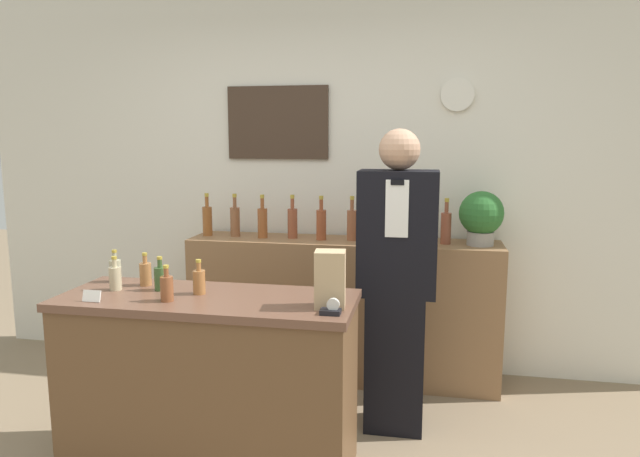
# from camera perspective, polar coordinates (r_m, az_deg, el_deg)

# --- Properties ---
(back_wall) EXTENTS (5.20, 0.09, 2.70)m
(back_wall) POSITION_cam_1_polar(r_m,az_deg,el_deg) (4.13, 0.07, 4.76)
(back_wall) COLOR silver
(back_wall) RESTS_ON ground_plane
(back_shelf) EXTENTS (2.12, 0.41, 0.98)m
(back_shelf) POSITION_cam_1_polar(r_m,az_deg,el_deg) (4.00, 2.25, -8.07)
(back_shelf) COLOR #8E6642
(back_shelf) RESTS_ON ground_plane
(display_counter) EXTENTS (1.45, 0.55, 0.90)m
(display_counter) POSITION_cam_1_polar(r_m,az_deg,el_deg) (3.00, -10.98, -14.98)
(display_counter) COLOR brown
(display_counter) RESTS_ON ground_plane
(shopkeeper) EXTENTS (0.43, 0.27, 1.72)m
(shopkeeper) POSITION_cam_1_polar(r_m,az_deg,el_deg) (3.24, 7.67, -5.50)
(shopkeeper) COLOR black
(shopkeeper) RESTS_ON ground_plane
(potted_plant) EXTENTS (0.28, 0.28, 0.35)m
(potted_plant) POSITION_cam_1_polar(r_m,az_deg,el_deg) (3.82, 15.83, 1.24)
(potted_plant) COLOR #9E998E
(potted_plant) RESTS_ON back_shelf
(paper_bag) EXTENTS (0.15, 0.13, 0.26)m
(paper_bag) POSITION_cam_1_polar(r_m,az_deg,el_deg) (2.59, 1.02, -5.09)
(paper_bag) COLOR tan
(paper_bag) RESTS_ON display_counter
(tape_dispenser) EXTENTS (0.09, 0.06, 0.07)m
(tape_dispenser) POSITION_cam_1_polar(r_m,az_deg,el_deg) (2.51, 1.15, -8.08)
(tape_dispenser) COLOR black
(tape_dispenser) RESTS_ON display_counter
(price_card_left) EXTENTS (0.09, 0.02, 0.06)m
(price_card_left) POSITION_cam_1_polar(r_m,az_deg,el_deg) (2.90, -21.87, -6.28)
(price_card_left) COLOR white
(price_card_left) RESTS_ON display_counter
(counter_bottle_0) EXTENTS (0.06, 0.06, 0.17)m
(counter_bottle_0) POSITION_cam_1_polar(r_m,az_deg,el_deg) (3.24, -19.79, -3.91)
(counter_bottle_0) COLOR #ADAC89
(counter_bottle_0) RESTS_ON display_counter
(counter_bottle_1) EXTENTS (0.06, 0.06, 0.17)m
(counter_bottle_1) POSITION_cam_1_polar(r_m,az_deg,el_deg) (3.07, -19.80, -4.63)
(counter_bottle_1) COLOR tan
(counter_bottle_1) RESTS_ON display_counter
(counter_bottle_2) EXTENTS (0.06, 0.06, 0.17)m
(counter_bottle_2) POSITION_cam_1_polar(r_m,az_deg,el_deg) (3.11, -17.05, -4.29)
(counter_bottle_2) COLOR #A66D3D
(counter_bottle_2) RESTS_ON display_counter
(counter_bottle_3) EXTENTS (0.06, 0.06, 0.17)m
(counter_bottle_3) POSITION_cam_1_polar(r_m,az_deg,el_deg) (3.00, -15.67, -4.75)
(counter_bottle_3) COLOR #375629
(counter_bottle_3) RESTS_ON display_counter
(counter_bottle_4) EXTENTS (0.06, 0.06, 0.17)m
(counter_bottle_4) POSITION_cam_1_polar(r_m,az_deg,el_deg) (2.79, -15.07, -5.73)
(counter_bottle_4) COLOR brown
(counter_bottle_4) RESTS_ON display_counter
(counter_bottle_5) EXTENTS (0.06, 0.06, 0.17)m
(counter_bottle_5) POSITION_cam_1_polar(r_m,az_deg,el_deg) (2.88, -12.00, -5.16)
(counter_bottle_5) COLOR #A26736
(counter_bottle_5) RESTS_ON display_counter
(shelf_bottle_0) EXTENTS (0.07, 0.07, 0.30)m
(shelf_bottle_0) POSITION_cam_1_polar(r_m,az_deg,el_deg) (4.14, -11.20, 0.88)
(shelf_bottle_0) COLOR brown
(shelf_bottle_0) RESTS_ON back_shelf
(shelf_bottle_1) EXTENTS (0.07, 0.07, 0.30)m
(shelf_bottle_1) POSITION_cam_1_polar(r_m,az_deg,el_deg) (4.06, -8.49, 0.80)
(shelf_bottle_1) COLOR brown
(shelf_bottle_1) RESTS_ON back_shelf
(shelf_bottle_2) EXTENTS (0.07, 0.07, 0.30)m
(shelf_bottle_2) POSITION_cam_1_polar(r_m,az_deg,el_deg) (3.98, -5.77, 0.68)
(shelf_bottle_2) COLOR brown
(shelf_bottle_2) RESTS_ON back_shelf
(shelf_bottle_3) EXTENTS (0.07, 0.07, 0.30)m
(shelf_bottle_3) POSITION_cam_1_polar(r_m,az_deg,el_deg) (3.95, -2.77, 0.66)
(shelf_bottle_3) COLOR brown
(shelf_bottle_3) RESTS_ON back_shelf
(shelf_bottle_4) EXTENTS (0.07, 0.07, 0.30)m
(shelf_bottle_4) POSITION_cam_1_polar(r_m,az_deg,el_deg) (3.88, 0.12, 0.52)
(shelf_bottle_4) COLOR brown
(shelf_bottle_4) RESTS_ON back_shelf
(shelf_bottle_5) EXTENTS (0.07, 0.07, 0.30)m
(shelf_bottle_5) POSITION_cam_1_polar(r_m,az_deg,el_deg) (3.87, 3.21, 0.48)
(shelf_bottle_5) COLOR brown
(shelf_bottle_5) RESTS_ON back_shelf
(shelf_bottle_6) EXTENTS (0.07, 0.07, 0.30)m
(shelf_bottle_6) POSITION_cam_1_polar(r_m,az_deg,el_deg) (3.84, 6.26, 0.36)
(shelf_bottle_6) COLOR brown
(shelf_bottle_6) RESTS_ON back_shelf
(shelf_bottle_7) EXTENTS (0.07, 0.07, 0.30)m
(shelf_bottle_7) POSITION_cam_1_polar(r_m,az_deg,el_deg) (3.83, 9.37, 0.29)
(shelf_bottle_7) COLOR brown
(shelf_bottle_7) RESTS_ON back_shelf
(shelf_bottle_8) EXTENTS (0.07, 0.07, 0.30)m
(shelf_bottle_8) POSITION_cam_1_polar(r_m,az_deg,el_deg) (3.82, 12.48, 0.17)
(shelf_bottle_8) COLOR brown
(shelf_bottle_8) RESTS_ON back_shelf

